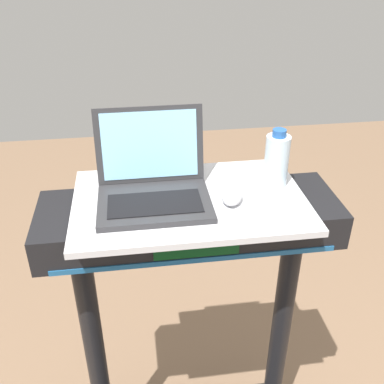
% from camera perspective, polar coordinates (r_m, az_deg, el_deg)
% --- Properties ---
extents(desk_board, '(0.68, 0.43, 0.02)m').
position_cam_1_polar(desk_board, '(1.33, -0.30, -1.14)').
color(desk_board, silver).
rests_on(desk_board, treadmill_base).
extents(laptop, '(0.32, 0.28, 0.24)m').
position_cam_1_polar(laptop, '(1.30, -4.97, 1.09)').
color(laptop, '#2D2D30').
rests_on(laptop, desk_board).
extents(computer_mouse, '(0.08, 0.11, 0.03)m').
position_cam_1_polar(computer_mouse, '(1.30, 5.05, -0.51)').
color(computer_mouse, '#B2B2B7').
rests_on(computer_mouse, desk_board).
extents(water_bottle, '(0.07, 0.07, 0.18)m').
position_cam_1_polar(water_bottle, '(1.38, 10.67, 4.02)').
color(water_bottle, silver).
rests_on(water_bottle, desk_board).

